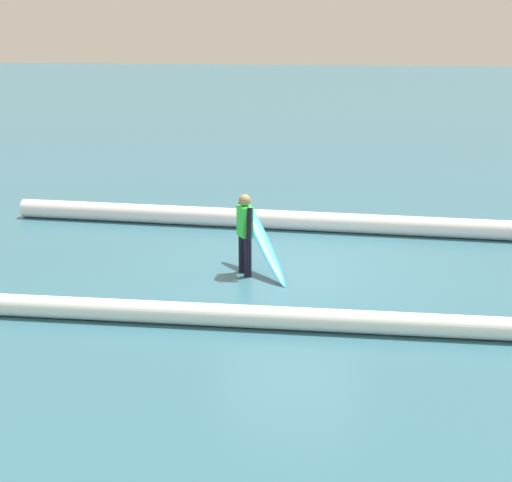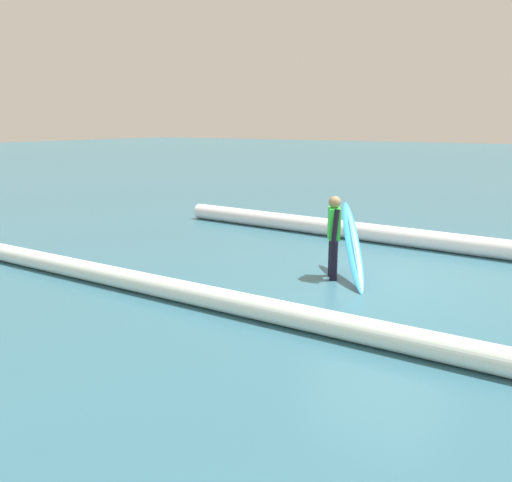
# 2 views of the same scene
# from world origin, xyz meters

# --- Properties ---
(ground_plane) EXTENTS (143.61, 143.61, 0.00)m
(ground_plane) POSITION_xyz_m (0.00, 0.00, 0.00)
(ground_plane) COLOR #316477
(surfer) EXTENTS (0.35, 0.55, 1.53)m
(surfer) POSITION_xyz_m (0.86, 0.30, 0.86)
(surfer) COLOR black
(surfer) RESTS_ON ground_plane
(surfboard) EXTENTS (1.25, 1.76, 1.32)m
(surfboard) POSITION_xyz_m (0.55, 0.12, 0.64)
(surfboard) COLOR #268CE5
(surfboard) RESTS_ON ground_plane
(wave_crest_midground) EXTENTS (14.72, 0.58, 0.35)m
(wave_crest_midground) POSITION_xyz_m (1.15, 2.78, 0.18)
(wave_crest_midground) COLOR white
(wave_crest_midground) RESTS_ON ground_plane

